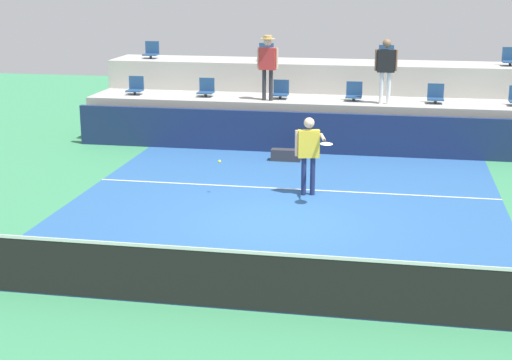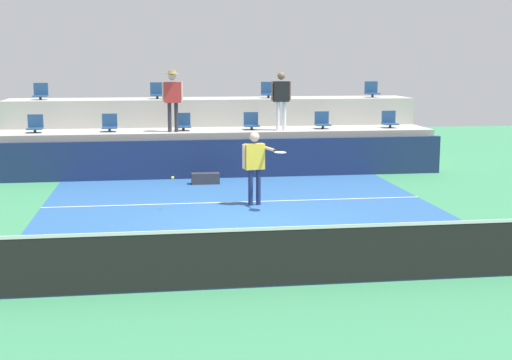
{
  "view_description": "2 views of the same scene",
  "coord_description": "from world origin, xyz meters",
  "views": [
    {
      "loc": [
        2.16,
        -13.84,
        4.68
      ],
      "look_at": [
        -0.31,
        -0.47,
        0.97
      ],
      "focal_mm": 53.5,
      "sensor_mm": 36.0,
      "label": 1
    },
    {
      "loc": [
        -1.9,
        -14.06,
        3.36
      ],
      "look_at": [
        -0.08,
        -1.39,
        1.18
      ],
      "focal_mm": 50.02,
      "sensor_mm": 36.0,
      "label": 2
    }
  ],
  "objects": [
    {
      "name": "seating_tier_upper",
      "position": [
        0.0,
        9.1,
        1.05
      ],
      "size": [
        13.0,
        1.8,
        2.1
      ],
      "primitive_type": "cube",
      "color": "#ADAAA3",
      "rests_on": "ground_plane"
    },
    {
      "name": "court_service_line",
      "position": [
        0.0,
        2.4,
        0.01
      ],
      "size": [
        9.0,
        0.06,
        0.0
      ],
      "primitive_type": "cube",
      "color": "white",
      "rests_on": "ground_plane"
    },
    {
      "name": "stadium_chair_lower_right",
      "position": [
        3.22,
        7.23,
        1.46
      ],
      "size": [
        0.44,
        0.4,
        0.52
      ],
      "color": "#2D2D33",
      "rests_on": "seating_tier_lower"
    },
    {
      "name": "stadium_chair_upper_right",
      "position": [
        1.82,
        9.03,
        2.31
      ],
      "size": [
        0.44,
        0.4,
        0.52
      ],
      "color": "#2D2D33",
      "rests_on": "seating_tier_upper"
    },
    {
      "name": "tennis_ball",
      "position": [
        -1.51,
        1.7,
        0.74
      ],
      "size": [
        0.07,
        0.07,
        0.07
      ],
      "color": "#CCE033"
    },
    {
      "name": "seating_tier_lower",
      "position": [
        0.0,
        7.3,
        0.62
      ],
      "size": [
        13.0,
        1.8,
        1.25
      ],
      "primitive_type": "cube",
      "color": "#ADAAA3",
      "rests_on": "ground_plane"
    },
    {
      "name": "stadium_chair_upper_far_right",
      "position": [
        5.33,
        9.03,
        2.31
      ],
      "size": [
        0.44,
        0.4,
        0.52
      ],
      "color": "#2D2D33",
      "rests_on": "seating_tier_upper"
    },
    {
      "name": "stadium_chair_lower_far_left",
      "position": [
        -5.3,
        7.23,
        1.46
      ],
      "size": [
        0.44,
        0.4,
        0.52
      ],
      "color": "#2D2D33",
      "rests_on": "seating_tier_lower"
    },
    {
      "name": "court_inner_paint",
      "position": [
        0.0,
        1.0,
        0.0
      ],
      "size": [
        9.0,
        10.0,
        0.01
      ],
      "primitive_type": "cube",
      "color": "#285693",
      "rests_on": "ground_plane"
    },
    {
      "name": "tennis_player",
      "position": [
        0.39,
        1.99,
        1.05
      ],
      "size": [
        0.91,
        1.16,
        1.71
      ],
      "color": "navy",
      "rests_on": "ground_plane"
    },
    {
      "name": "stadium_chair_lower_mid_left",
      "position": [
        -1.03,
        7.23,
        1.46
      ],
      "size": [
        0.44,
        0.4,
        0.52
      ],
      "color": "#2D2D33",
      "rests_on": "seating_tier_lower"
    },
    {
      "name": "spectator_in_grey",
      "position": [
        1.86,
        6.85,
        2.3
      ],
      "size": [
        0.6,
        0.24,
        1.73
      ],
      "color": "white",
      "rests_on": "seating_tier_lower"
    },
    {
      "name": "tennis_net",
      "position": [
        0.0,
        -4.0,
        0.5
      ],
      "size": [
        10.48,
        0.08,
        1.07
      ],
      "color": "black",
      "rests_on": "ground_plane"
    },
    {
      "name": "equipment_bag",
      "position": [
        -0.54,
        5.03,
        0.15
      ],
      "size": [
        0.76,
        0.28,
        0.3
      ],
      "primitive_type": "cube",
      "color": "#333338",
      "rests_on": "ground_plane"
    },
    {
      "name": "stadium_chair_upper_far_left",
      "position": [
        -5.37,
        9.03,
        2.31
      ],
      "size": [
        0.44,
        0.4,
        0.52
      ],
      "color": "#2D2D33",
      "rests_on": "seating_tier_upper"
    },
    {
      "name": "stadium_chair_upper_left",
      "position": [
        -1.77,
        9.03,
        2.31
      ],
      "size": [
        0.44,
        0.4,
        0.52
      ],
      "color": "#2D2D33",
      "rests_on": "seating_tier_upper"
    },
    {
      "name": "spectator_with_hat",
      "position": [
        -1.34,
        6.85,
        2.35
      ],
      "size": [
        0.6,
        0.45,
        1.78
      ],
      "color": "#2D2D33",
      "rests_on": "seating_tier_lower"
    },
    {
      "name": "sponsor_backboard",
      "position": [
        0.0,
        6.0,
        0.55
      ],
      "size": [
        13.0,
        0.16,
        1.1
      ],
      "primitive_type": "cube",
      "color": "navy",
      "rests_on": "ground_plane"
    },
    {
      "name": "stadium_chair_lower_mid_right",
      "position": [
        1.02,
        7.23,
        1.46
      ],
      "size": [
        0.44,
        0.4,
        0.52
      ],
      "color": "#2D2D33",
      "rests_on": "seating_tier_lower"
    },
    {
      "name": "stadium_chair_lower_left",
      "position": [
        -3.18,
        7.23,
        1.46
      ],
      "size": [
        0.44,
        0.4,
        0.52
      ],
      "color": "#2D2D33",
      "rests_on": "seating_tier_lower"
    },
    {
      "name": "ground_plane",
      "position": [
        0.0,
        0.0,
        0.0
      ],
      "size": [
        40.0,
        40.0,
        0.0
      ],
      "primitive_type": "plane",
      "color": "#388456"
    }
  ]
}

